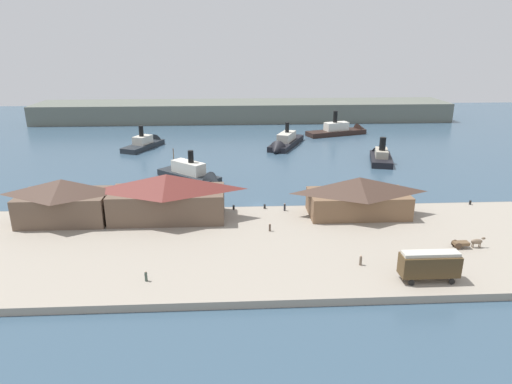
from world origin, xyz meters
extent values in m
plane|color=#385166|center=(0.00, 0.00, 0.00)|extent=(320.00, 320.00, 0.00)
cube|color=#9E9384|center=(0.00, -22.00, 0.60)|extent=(110.00, 36.00, 1.20)
cube|color=gray|center=(0.00, -3.60, 0.50)|extent=(110.00, 0.80, 1.00)
cube|color=brown|center=(-37.89, -9.68, 4.02)|extent=(16.48, 9.30, 5.64)
pyramid|color=#473328|center=(-37.89, -9.68, 8.24)|extent=(16.80, 9.77, 2.80)
cube|color=brown|center=(-18.29, -9.35, 4.11)|extent=(21.73, 9.61, 5.82)
pyramid|color=maroon|center=(-18.29, -9.35, 8.62)|extent=(22.17, 10.09, 3.19)
cube|color=brown|center=(19.24, -9.38, 3.52)|extent=(19.44, 9.12, 4.63)
pyramid|color=#473328|center=(19.24, -9.38, 7.41)|extent=(19.83, 9.57, 3.15)
cube|color=#4C381E|center=(22.61, -35.79, 3.68)|extent=(8.49, 2.72, 3.16)
cube|color=beige|center=(22.61, -35.79, 5.51)|extent=(8.15, 1.91, 0.50)
cylinder|color=black|center=(25.58, -34.43, 1.65)|extent=(0.90, 0.18, 0.90)
cylinder|color=black|center=(25.58, -37.15, 1.65)|extent=(0.90, 0.18, 0.90)
cylinder|color=black|center=(19.64, -34.43, 1.65)|extent=(0.90, 0.18, 0.90)
cylinder|color=black|center=(19.64, -37.15, 1.65)|extent=(0.90, 0.18, 0.90)
cube|color=brown|center=(32.64, -25.50, 2.05)|extent=(2.55, 1.32, 0.50)
cylinder|color=#4C3828|center=(31.87, -24.84, 1.80)|extent=(1.20, 0.10, 1.20)
cylinder|color=#4C3828|center=(31.87, -26.16, 1.80)|extent=(1.20, 0.10, 1.20)
ellipsoid|color=#7A6651|center=(35.31, -25.50, 2.30)|extent=(2.00, 0.70, 0.90)
ellipsoid|color=#7A6651|center=(36.41, -25.50, 2.85)|extent=(0.70, 0.32, 0.44)
cylinder|color=#7A6651|center=(35.91, -25.30, 1.70)|extent=(0.16, 0.16, 1.00)
cylinder|color=#7A6651|center=(35.91, -25.70, 1.70)|extent=(0.16, 0.16, 1.00)
cylinder|color=#7A6651|center=(34.71, -25.30, 1.70)|extent=(0.16, 0.16, 1.00)
cylinder|color=#7A6651|center=(34.71, -25.70, 1.70)|extent=(0.16, 0.16, 1.00)
cylinder|color=#4C3D33|center=(1.03, -16.70, 1.84)|extent=(0.38, 0.38, 1.29)
sphere|color=#CCA889|center=(1.03, -16.70, 2.61)|extent=(0.24, 0.24, 0.24)
cylinder|color=#6B5B4C|center=(14.06, -30.63, 1.91)|extent=(0.41, 0.41, 1.41)
sphere|color=#CCA889|center=(14.06, -30.63, 2.74)|extent=(0.26, 0.26, 0.26)
cylinder|color=#3D4C42|center=(-18.50, -33.78, 1.88)|extent=(0.40, 0.40, 1.36)
sphere|color=#CCA889|center=(-18.50, -33.78, 2.69)|extent=(0.25, 0.25, 0.25)
cylinder|color=#232328|center=(4.93, -6.49, 1.89)|extent=(0.40, 0.40, 1.37)
sphere|color=#CCA889|center=(4.93, -6.49, 2.70)|extent=(0.25, 0.25, 0.25)
cylinder|color=black|center=(44.79, -5.10, 1.65)|extent=(0.44, 0.44, 0.90)
cylinder|color=black|center=(0.93, -5.05, 1.65)|extent=(0.44, 0.44, 0.90)
cylinder|color=black|center=(-5.51, -5.25, 1.65)|extent=(0.44, 0.44, 0.90)
cube|color=#23282D|center=(-35.01, 56.20, 0.81)|extent=(12.35, 18.14, 1.63)
cone|color=#23282D|center=(-31.43, 64.09, 0.81)|extent=(5.96, 4.96, 5.13)
cube|color=beige|center=(-35.01, 56.20, 2.93)|extent=(6.23, 7.38, 2.61)
cylinder|color=black|center=(-35.21, 55.76, 5.96)|extent=(1.49, 1.49, 3.44)
cube|color=black|center=(38.22, 34.50, 0.89)|extent=(9.44, 16.22, 1.78)
cone|color=black|center=(40.12, 41.89, 0.89)|extent=(5.77, 3.96, 5.25)
cube|color=#B2A893|center=(38.22, 34.50, 2.84)|extent=(5.16, 8.04, 2.12)
cylinder|color=black|center=(37.95, 33.45, 5.80)|extent=(1.80, 1.80, 3.80)
cube|color=black|center=(12.93, 57.78, 0.88)|extent=(14.73, 23.58, 1.77)
cone|color=black|center=(8.41, 47.21, 0.88)|extent=(6.74, 5.99, 5.56)
cube|color=beige|center=(12.93, 57.78, 3.13)|extent=(7.52, 10.56, 2.73)
cylinder|color=black|center=(13.16, 58.31, 6.20)|extent=(1.33, 1.33, 3.39)
cube|color=black|center=(33.86, 74.83, 0.87)|extent=(23.82, 13.16, 1.75)
cone|color=black|center=(44.80, 78.52, 0.87)|extent=(5.69, 6.53, 5.49)
cube|color=silver|center=(33.86, 74.83, 3.27)|extent=(9.70, 6.51, 3.03)
cylinder|color=black|center=(33.20, 74.60, 6.93)|extent=(1.56, 1.56, 4.30)
cube|color=#23282D|center=(-16.96, 20.57, 0.82)|extent=(17.46, 16.59, 1.64)
cone|color=#23282D|center=(-10.13, 14.36, 0.82)|extent=(5.87, 5.99, 5.07)
cube|color=silver|center=(-16.96, 20.57, 3.16)|extent=(9.36, 8.96, 3.03)
cylinder|color=black|center=(-16.14, 19.83, 6.23)|extent=(1.46, 1.46, 3.10)
cylinder|color=brown|center=(-21.06, 24.30, 4.49)|extent=(0.24, 0.24, 5.68)
cube|color=#60665B|center=(0.00, 110.00, 4.00)|extent=(180.00, 24.00, 8.00)
camera|label=1|loc=(-5.71, -93.19, 34.84)|focal=31.91mm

